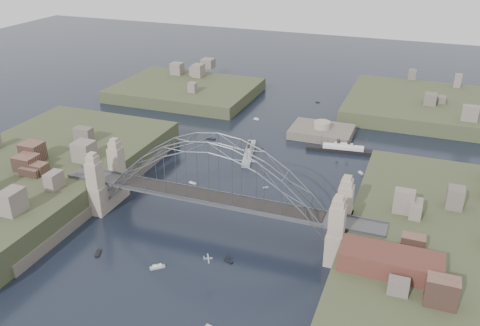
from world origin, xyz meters
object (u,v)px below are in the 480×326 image
Objects in this scene: fort_island at (321,136)px; naval_cruiser_near at (249,153)px; bridge at (214,184)px; naval_cruiser_far at (240,103)px; wharf_shed at (391,262)px; ocean_liner at (343,150)px.

fort_island is 1.10× the size of naval_cruiser_near.
bridge is 96.33m from naval_cruiser_far.
bridge is 46.23m from wharf_shed.
wharf_shed is at bearing -69.15° from fort_island.
naval_cruiser_near reaches higher than fort_island.
wharf_shed is 78.06m from naval_cruiser_near.
wharf_shed is at bearing -48.99° from naval_cruiser_near.
fort_island is 15.71m from ocean_liner.
ocean_liner is (22.06, 57.99, -11.39)m from bridge.
bridge is at bearing -110.82° from ocean_liner.
bridge is at bearing -99.73° from fort_island.
naval_cruiser_far is 60.15m from ocean_liner.
ocean_liner is (-21.94, 71.99, -9.07)m from wharf_shed.
wharf_shed is (32.00, -84.00, 10.34)m from fort_island.
naval_cruiser_near is 1.16× the size of naval_cruiser_far.
bridge reaches higher than wharf_shed.
naval_cruiser_near is at bearing 98.78° from bridge.
naval_cruiser_far is (-27.90, 91.49, -11.43)m from bridge.
bridge reaches higher than ocean_liner.
bridge reaches higher than naval_cruiser_far.
bridge reaches higher than naval_cruiser_near.
naval_cruiser_near is 0.81× the size of ocean_liner.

